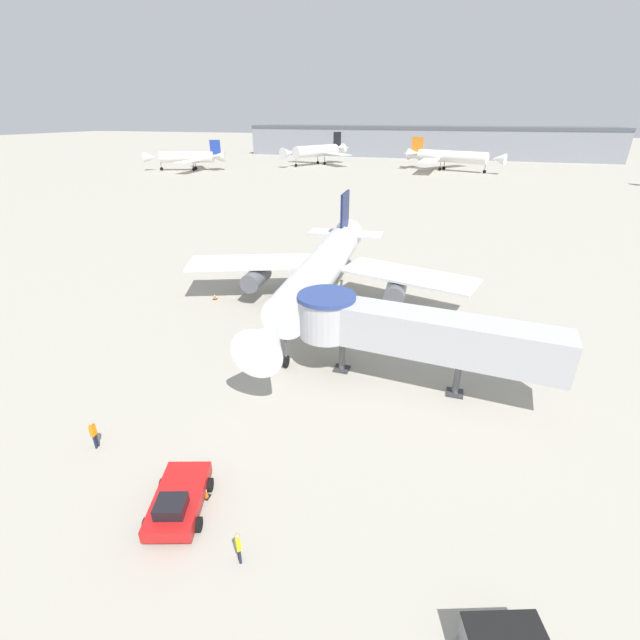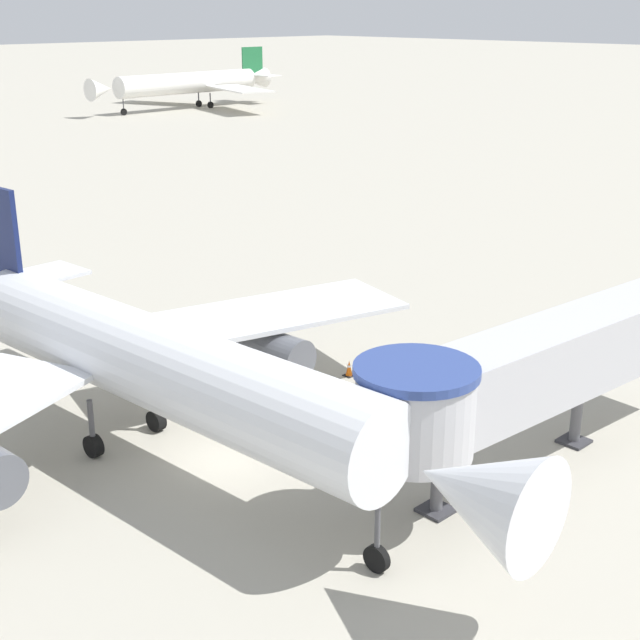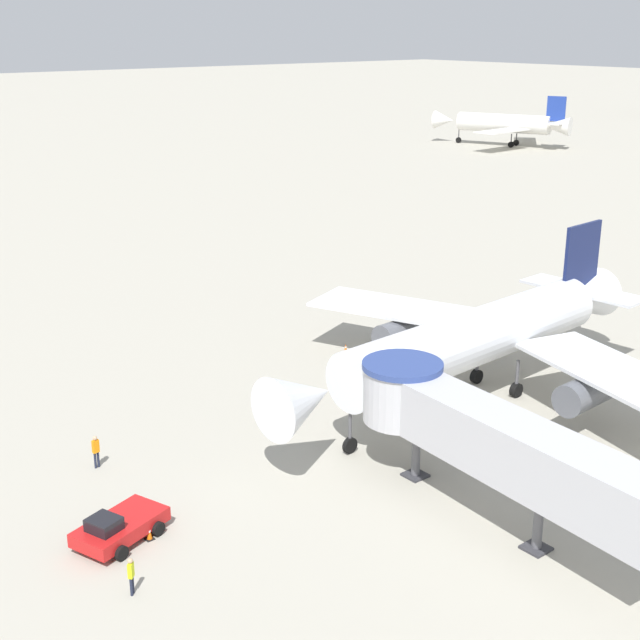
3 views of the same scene
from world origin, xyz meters
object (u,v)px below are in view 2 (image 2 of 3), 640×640
object	(u,v)px
jet_bridge	(521,372)
background_jet_green_tail	(192,83)
main_airplane	(150,363)
traffic_cone_starboard_wing	(349,368)

from	to	relation	value
jet_bridge	background_jet_green_tail	bearing A→B (deg)	62.86
jet_bridge	background_jet_green_tail	distance (m)	131.90
main_airplane	jet_bridge	xyz separation A→B (m)	(8.99, -10.35, 0.15)
main_airplane	background_jet_green_tail	bearing A→B (deg)	49.15
jet_bridge	background_jet_green_tail	world-z (taller)	background_jet_green_tail
jet_bridge	traffic_cone_starboard_wing	distance (m)	11.69
traffic_cone_starboard_wing	background_jet_green_tail	xyz separation A→B (m)	(66.18, 101.90, 3.98)
main_airplane	background_jet_green_tail	size ratio (longest dim) A/B	0.80
main_airplane	traffic_cone_starboard_wing	xyz separation A→B (m)	(11.28, 0.48, -3.59)
background_jet_green_tail	jet_bridge	bearing A→B (deg)	-33.65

